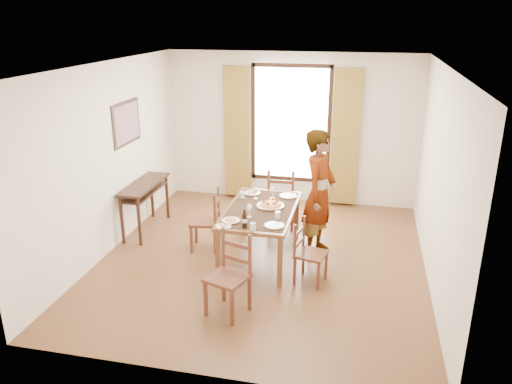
% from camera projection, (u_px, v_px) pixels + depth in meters
% --- Properties ---
extents(ground, '(5.00, 5.00, 0.00)m').
position_uv_depth(ground, '(262.00, 259.00, 7.13)').
color(ground, '#462E15').
rests_on(ground, ground).
extents(room_shell, '(4.60, 5.10, 2.74)m').
position_uv_depth(room_shell, '(264.00, 153.00, 6.73)').
color(room_shell, beige).
rests_on(room_shell, ground).
extents(console_table, '(0.38, 1.20, 0.80)m').
position_uv_depth(console_table, '(145.00, 190.00, 7.86)').
color(console_table, black).
rests_on(console_table, ground).
extents(dining_table, '(0.94, 1.63, 0.76)m').
position_uv_depth(dining_table, '(261.00, 213.00, 6.96)').
color(dining_table, brown).
rests_on(dining_table, ground).
extents(chair_west, '(0.45, 0.45, 0.91)m').
position_uv_depth(chair_west, '(207.00, 222.00, 7.32)').
color(chair_west, brown).
rests_on(chair_west, ground).
extents(chair_north, '(0.46, 0.46, 1.01)m').
position_uv_depth(chair_north, '(282.00, 200.00, 8.08)').
color(chair_north, brown).
rests_on(chair_north, ground).
extents(chair_south, '(0.54, 0.54, 0.97)m').
position_uv_depth(chair_south, '(229.00, 277.00, 5.74)').
color(chair_south, brown).
rests_on(chair_south, ground).
extents(chair_east, '(0.45, 0.45, 0.84)m').
position_uv_depth(chair_east, '(309.00, 254.00, 6.42)').
color(chair_east, brown).
rests_on(chair_east, ground).
extents(man, '(0.89, 0.78, 1.83)m').
position_uv_depth(man, '(319.00, 194.00, 7.03)').
color(man, gray).
rests_on(man, ground).
extents(plate_sw, '(0.27, 0.27, 0.05)m').
position_uv_depth(plate_sw, '(231.00, 219.00, 6.50)').
color(plate_sw, silver).
rests_on(plate_sw, dining_table).
extents(plate_se, '(0.27, 0.27, 0.05)m').
position_uv_depth(plate_se, '(274.00, 224.00, 6.35)').
color(plate_se, silver).
rests_on(plate_se, dining_table).
extents(plate_nw, '(0.27, 0.27, 0.05)m').
position_uv_depth(plate_nw, '(252.00, 192.00, 7.49)').
color(plate_nw, silver).
rests_on(plate_nw, dining_table).
extents(plate_ne, '(0.27, 0.27, 0.05)m').
position_uv_depth(plate_ne, '(288.00, 195.00, 7.37)').
color(plate_ne, silver).
rests_on(plate_ne, dining_table).
extents(pasta_platter, '(0.40, 0.40, 0.10)m').
position_uv_depth(pasta_platter, '(270.00, 203.00, 6.98)').
color(pasta_platter, red).
rests_on(pasta_platter, dining_table).
extents(caprese_plate, '(0.20, 0.20, 0.04)m').
position_uv_depth(caprese_plate, '(224.00, 225.00, 6.33)').
color(caprese_plate, silver).
rests_on(caprese_plate, dining_table).
extents(wine_glass_a, '(0.08, 0.08, 0.18)m').
position_uv_depth(wine_glass_a, '(249.00, 211.00, 6.61)').
color(wine_glass_a, white).
rests_on(wine_glass_a, dining_table).
extents(wine_glass_b, '(0.08, 0.08, 0.18)m').
position_uv_depth(wine_glass_b, '(272.00, 193.00, 7.28)').
color(wine_glass_b, white).
rests_on(wine_glass_b, dining_table).
extents(wine_glass_c, '(0.08, 0.08, 0.18)m').
position_uv_depth(wine_glass_c, '(255.00, 193.00, 7.26)').
color(wine_glass_c, white).
rests_on(wine_glass_c, dining_table).
extents(tumbler_a, '(0.07, 0.07, 0.10)m').
position_uv_depth(tumbler_a, '(278.00, 215.00, 6.57)').
color(tumbler_a, silver).
rests_on(tumbler_a, dining_table).
extents(tumbler_b, '(0.07, 0.07, 0.10)m').
position_uv_depth(tumbler_b, '(242.00, 195.00, 7.30)').
color(tumbler_b, silver).
rests_on(tumbler_b, dining_table).
extents(tumbler_c, '(0.07, 0.07, 0.10)m').
position_uv_depth(tumbler_c, '(253.00, 227.00, 6.22)').
color(tumbler_c, silver).
rests_on(tumbler_c, dining_table).
extents(wine_bottle, '(0.07, 0.07, 0.25)m').
position_uv_depth(wine_bottle, '(244.00, 218.00, 6.28)').
color(wine_bottle, black).
rests_on(wine_bottle, dining_table).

